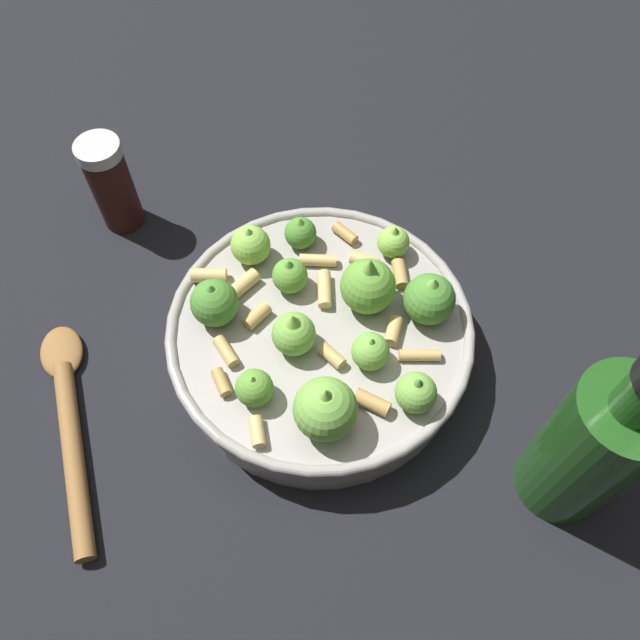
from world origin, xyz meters
TOP-DOWN VIEW (x-y plane):
  - ground_plane at (0.00, 0.00)m, footprint 2.40×2.40m
  - cooking_pan at (0.00, 0.00)m, footprint 0.25×0.25m
  - pepper_shaker at (-0.05, -0.24)m, footprint 0.04×0.04m
  - olive_oil_bottle at (0.02, 0.22)m, footprint 0.07×0.07m
  - wooden_spoon at (0.15, -0.16)m, footprint 0.17×0.16m

SIDE VIEW (x-z plane):
  - ground_plane at x=0.00m, z-range 0.00..0.00m
  - wooden_spoon at x=0.15m, z-range 0.00..0.02m
  - cooking_pan at x=0.00m, z-range -0.02..0.09m
  - pepper_shaker at x=-0.05m, z-range 0.00..0.10m
  - olive_oil_bottle at x=0.02m, z-range -0.02..0.18m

